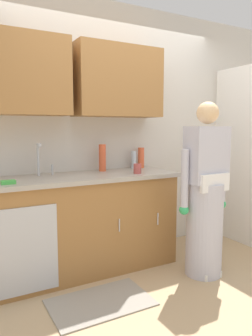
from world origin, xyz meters
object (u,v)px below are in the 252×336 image
sink (47,179)px  cup_by_sink (137,169)px  sponge (8,182)px  bottle_dish_liquid (102,158)px  bottle_cleaner_spray (141,158)px  bottle_soap (134,160)px  person_at_sink (205,203)px

sink → cup_by_sink: size_ratio=5.14×
sink → cup_by_sink: bearing=-11.5°
sponge → bottle_dish_liquid: bearing=19.5°
bottle_cleaner_spray → cup_by_sink: bottle_cleaner_spray is taller
sink → cup_by_sink: sink is taller
bottle_soap → cup_by_sink: bearing=-115.2°
bottle_cleaner_spray → bottle_soap: bottle_cleaner_spray is taller
sink → person_at_sink: size_ratio=0.31×
person_at_sink → sponge: person_at_sink is taller
bottle_cleaner_spray → sponge: bottle_cleaner_spray is taller
sink → sponge: sink is taller
sink → cup_by_sink: (0.85, -0.17, 0.06)m
person_at_sink → cup_by_sink: person_at_sink is taller
cup_by_sink → bottle_soap: bearing=64.8°
bottle_cleaner_spray → bottle_soap: (-0.10, -0.01, -0.02)m
sink → bottle_soap: size_ratio=2.58×
person_at_sink → bottle_cleaner_spray: bearing=102.0°
cup_by_sink → sponge: cup_by_sink is taller
person_at_sink → sponge: size_ratio=14.73×
bottle_cleaner_spray → cup_by_sink: size_ratio=2.33×
sink → cup_by_sink: 0.87m
sink → bottle_dish_liquid: sink is taller
bottle_soap → sponge: bearing=-164.4°
person_at_sink → bottle_soap: (-0.28, 0.84, 0.34)m
person_at_sink → bottle_dish_liquid: size_ratio=5.83×
bottle_soap → cup_by_sink: 0.41m
bottle_dish_liquid → cup_by_sink: bearing=-55.6°
bottle_cleaner_spray → cup_by_sink: (-0.27, -0.38, -0.06)m
bottle_dish_liquid → sponge: 1.05m
bottle_cleaner_spray → bottle_dish_liquid: bearing=-174.7°
bottle_soap → bottle_dish_liquid: 0.40m
bottle_soap → sponge: 1.44m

